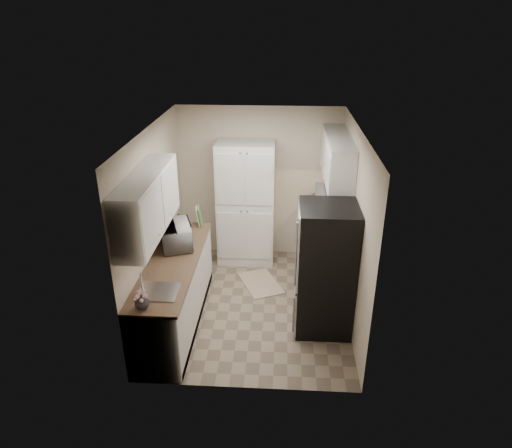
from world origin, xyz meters
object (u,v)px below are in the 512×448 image
at_px(wine_bottle, 179,224).
at_px(toaster_oven, 319,205).
at_px(refrigerator, 325,269).
at_px(electric_range, 322,263).
at_px(pantry_cabinet, 246,204).
at_px(microwave, 176,235).

relative_size(wine_bottle, toaster_oven, 0.68).
bearing_deg(toaster_oven, wine_bottle, -161.49).
bearing_deg(wine_bottle, refrigerator, -21.52).
distance_m(electric_range, toaster_oven, 1.03).
xyz_separation_m(pantry_cabinet, electric_range, (1.17, -0.93, -0.52)).
bearing_deg(pantry_cabinet, electric_range, -38.22).
distance_m(pantry_cabinet, wine_bottle, 1.28).
bearing_deg(wine_bottle, pantry_cabinet, 46.68).
xyz_separation_m(microwave, wine_bottle, (-0.06, 0.41, -0.03)).
bearing_deg(microwave, pantry_cabinet, -50.68).
bearing_deg(electric_range, pantry_cabinet, 141.78).
distance_m(wine_bottle, toaster_oven, 2.22).
xyz_separation_m(electric_range, refrigerator, (-0.03, -0.80, 0.37)).
height_order(refrigerator, toaster_oven, refrigerator).
xyz_separation_m(electric_range, microwave, (-1.99, -0.42, 0.60)).
distance_m(microwave, wine_bottle, 0.42).
bearing_deg(microwave, electric_range, -97.46).
height_order(refrigerator, wine_bottle, refrigerator).
bearing_deg(toaster_oven, refrigerator, -95.50).
bearing_deg(refrigerator, microwave, 168.91).
xyz_separation_m(wine_bottle, toaster_oven, (2.04, 0.88, -0.02)).
bearing_deg(wine_bottle, toaster_oven, 23.22).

